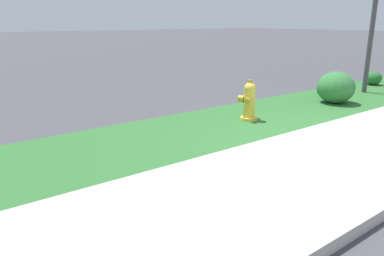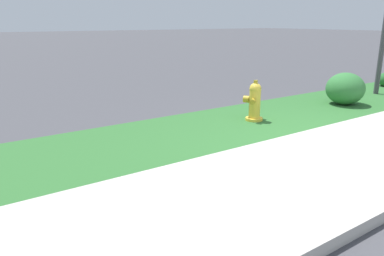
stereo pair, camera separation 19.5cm
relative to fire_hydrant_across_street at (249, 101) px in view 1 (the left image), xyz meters
name	(u,v)px [view 1 (the left image)]	position (x,y,z in m)	size (l,w,h in m)	color
ground_plane	(350,150)	(-0.08, -1.95, -0.33)	(120.00, 120.00, 0.00)	#424247
sidewalk_pavement	(350,150)	(-0.08, -1.95, -0.33)	(18.00, 2.02, 0.01)	#BCB7AD
grass_verge	(242,119)	(-0.08, 0.08, -0.33)	(18.00, 2.03, 0.01)	#2D662D
fire_hydrant_across_street	(249,101)	(0.00, 0.00, 0.00)	(0.37, 0.35, 0.70)	gold
shrub_bush_far_verge	(336,88)	(2.42, -0.12, -0.01)	(0.76, 0.76, 0.65)	#337538
shrub_bush_mid_verge	(373,78)	(5.27, 0.55, -0.15)	(0.43, 0.43, 0.36)	#28662D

